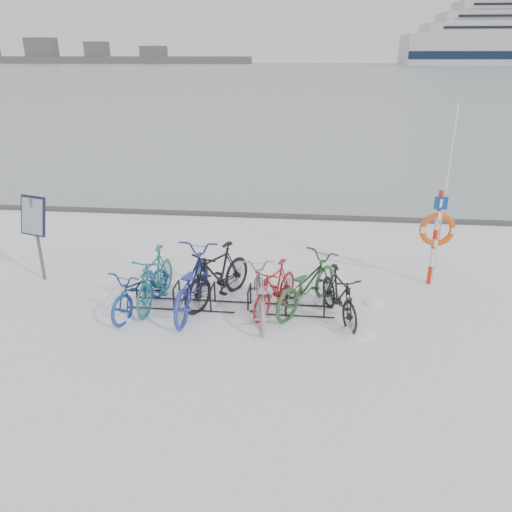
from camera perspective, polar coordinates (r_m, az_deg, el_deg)
name	(u,v)px	position (r m, az deg, el deg)	size (l,w,h in m)	color
ground	(231,308)	(9.83, -2.86, -5.93)	(900.00, 900.00, 0.00)	white
ice_sheet	(308,70)	(163.63, 5.97, 20.36)	(400.00, 298.00, 0.02)	#949FA7
quay_edge	(261,215)	(15.23, 0.52, 4.66)	(400.00, 0.25, 0.10)	#3F3F42
bike_rack	(231,299)	(9.74, -2.88, -4.99)	(4.00, 0.48, 0.46)	black
info_board	(34,221)	(11.49, -24.04, 3.70)	(0.67, 0.41, 1.89)	#595B5E
lifebuoy_station	(437,229)	(10.93, 20.00, 2.87)	(0.72, 0.22, 3.75)	red
shoreline	(76,58)	(295.57, -19.91, 20.52)	(180.00, 12.00, 9.50)	#494949
bike_0	(141,287)	(9.79, -13.00, -3.43)	(0.65, 1.87, 0.98)	#194195
bike_1	(155,277)	(9.97, -11.48, -2.32)	(0.53, 1.89, 1.14)	#226D73
bike_2	(191,280)	(9.65, -7.41, -2.71)	(0.79, 2.26, 1.18)	#293596
bike_3	(218,273)	(9.87, -4.38, -1.99)	(0.56, 1.98, 1.19)	black
bike_4	(259,293)	(9.29, 0.40, -4.24)	(0.65, 1.86, 0.98)	#989BA0
bike_5	(275,286)	(9.54, 2.19, -3.49)	(0.46, 1.65, 0.99)	#A41C22
bike_6	(307,282)	(9.66, 5.80, -2.99)	(0.71, 2.04, 1.07)	#2B5730
bike_7	(339,294)	(9.36, 9.51, -4.28)	(0.47, 1.67, 1.00)	black
snow_drifts	(260,312)	(9.67, 0.44, -6.40)	(5.64, 1.93, 0.21)	white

